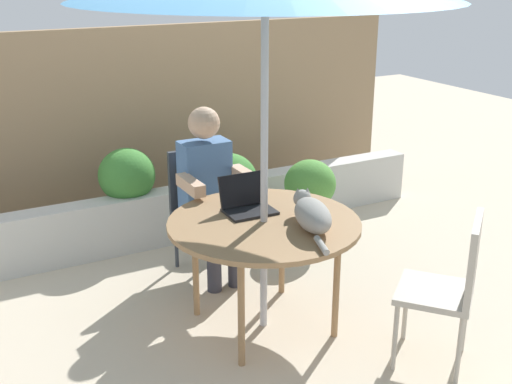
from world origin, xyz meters
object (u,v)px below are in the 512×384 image
Objects in this scene: patio_table at (264,228)px; cat at (311,214)px; person_seated at (209,185)px; potted_plant_by_chair at (229,189)px; potted_plant_near_fence at (310,193)px; chair_occupied at (201,201)px; potted_plant_corner at (128,192)px; laptop at (246,200)px; chair_empty at (452,280)px.

cat is at bearing -48.65° from patio_table.
potted_plant_by_chair is at bearing 54.61° from person_seated.
person_seated reaches higher than patio_table.
cat reaches higher than potted_plant_near_fence.
chair_occupied is (0.00, 0.94, -0.13)m from patio_table.
cat is at bearing -80.64° from chair_occupied.
chair_occupied is 0.97m from potted_plant_near_fence.
patio_table is 1.47× the size of potted_plant_corner.
potted_plant_near_fence is (0.77, 1.20, -0.38)m from cat.
laptop is 0.45× the size of potted_plant_near_fence.
person_seated is (0.00, 0.78, 0.04)m from patio_table.
patio_table is 1.40m from potted_plant_near_fence.
potted_plant_by_chair is (-0.48, 0.48, -0.03)m from potted_plant_near_fence.
laptop is at bearing -141.75° from potted_plant_near_fence.
potted_plant_near_fence is at bearing 81.85° from chair_empty.
potted_plant_corner is at bearing 111.22° from person_seated.
patio_table is 1.68m from potted_plant_corner.
patio_table is at bearing 131.35° from cat.
person_seated is 0.94m from potted_plant_corner.
cat is 0.93× the size of potted_plant_by_chair.
potted_plant_near_fence is at bearing 2.28° from chair_occupied.
patio_table is 1.56m from potted_plant_by_chair.
laptop is 0.49× the size of cat.
person_seated is at bearing 113.36° from chair_empty.
person_seated is at bearing -168.51° from potted_plant_near_fence.
laptop is at bearing -91.23° from person_seated.
cat is at bearing -64.54° from laptop.
chair_empty is at bearing -84.49° from potted_plant_by_chair.
laptop is (-0.01, -0.73, 0.25)m from chair_occupied.
potted_plant_by_chair is (0.48, 0.68, -0.32)m from person_seated.
person_seated is (-0.70, 1.63, 0.17)m from chair_empty.
person_seated is 0.58m from laptop.
potted_plant_by_chair is at bearing 80.20° from cat.
potted_plant_corner is at bearing 102.56° from laptop.
potted_plant_by_chair is 0.83m from potted_plant_corner.
person_seated is 1.02m from potted_plant_near_fence.
chair_occupied is 0.72× the size of person_seated.
potted_plant_by_chair is at bearing 68.48° from laptop.
chair_occupied is at bearing -64.49° from potted_plant_corner.
cat is 0.92× the size of potted_plant_near_fence.
potted_plant_by_chair is (0.48, 1.46, -0.29)m from patio_table.
chair_occupied is at bearing 89.03° from laptop.
chair_empty is at bearing -50.19° from patio_table.
potted_plant_near_fence is 1.45m from potted_plant_corner.
chair_empty is 1.32× the size of potted_plant_by_chair.
potted_plant_near_fence is (0.96, 0.04, -0.12)m from chair_occupied.
potted_plant_corner reaches higher than patio_table.
patio_table is 1.30× the size of chair_empty.
potted_plant_corner reaches higher than potted_plant_by_chair.
laptop is 0.45× the size of potted_plant_by_chair.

